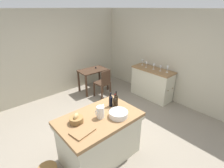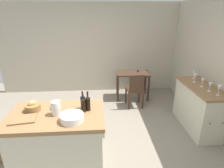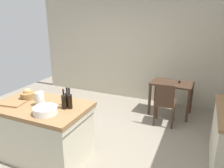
{
  "view_description": "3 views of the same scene",
  "coord_description": "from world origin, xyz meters",
  "px_view_note": "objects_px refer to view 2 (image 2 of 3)",
  "views": [
    {
      "loc": [
        -1.87,
        -2.45,
        2.63
      ],
      "look_at": [
        0.43,
        0.15,
        1.06
      ],
      "focal_mm": 27.44,
      "sensor_mm": 36.0,
      "label": 1
    },
    {
      "loc": [
        0.24,
        -2.91,
        2.28
      ],
      "look_at": [
        0.47,
        0.29,
        1.05
      ],
      "focal_mm": 29.67,
      "sensor_mm": 36.0,
      "label": 2
    },
    {
      "loc": [
        1.74,
        -2.74,
        2.18
      ],
      "look_at": [
        0.41,
        0.31,
        1.1
      ],
      "focal_mm": 34.27,
      "sensor_mm": 36.0,
      "label": 3
    }
  ],
  "objects_px": {
    "wine_glass_left": "(210,85)",
    "wine_glass_right": "(195,76)",
    "side_cabinet": "(198,107)",
    "writing_desk": "(133,77)",
    "wine_bottle_amber": "(83,102)",
    "wine_glass_far_left": "(219,88)",
    "wicker_hamper": "(6,151)",
    "wine_bottle_green": "(83,105)",
    "wooden_chair": "(135,89)",
    "cutting_board": "(23,119)",
    "wine_glass_far_right": "(194,73)",
    "wine_glass_middle": "(203,81)",
    "bread_basket": "(33,107)",
    "wine_bottle_dark": "(88,103)",
    "pitcher": "(56,108)",
    "wash_bowl": "(72,118)",
    "island_table": "(59,137)"
  },
  "relations": [
    {
      "from": "wine_bottle_dark",
      "to": "wicker_hamper",
      "type": "bearing_deg",
      "value": 176.23
    },
    {
      "from": "writing_desk",
      "to": "wine_bottle_dark",
      "type": "xyz_separation_m",
      "value": [
        -1.11,
        -2.31,
        0.39
      ]
    },
    {
      "from": "side_cabinet",
      "to": "wine_glass_middle",
      "type": "xyz_separation_m",
      "value": [
        -0.01,
        -0.02,
        0.58
      ]
    },
    {
      "from": "wine_bottle_dark",
      "to": "wine_glass_far_left",
      "type": "xyz_separation_m",
      "value": [
        2.26,
        0.31,
        0.04
      ]
    },
    {
      "from": "bread_basket",
      "to": "wine_glass_middle",
      "type": "height_order",
      "value": "wine_glass_middle"
    },
    {
      "from": "writing_desk",
      "to": "wooden_chair",
      "type": "relative_size",
      "value": 1.03
    },
    {
      "from": "wine_bottle_dark",
      "to": "wine_bottle_green",
      "type": "height_order",
      "value": "wine_bottle_dark"
    },
    {
      "from": "bread_basket",
      "to": "cutting_board",
      "type": "relative_size",
      "value": 0.66
    },
    {
      "from": "wooden_chair",
      "to": "wine_bottle_amber",
      "type": "xyz_separation_m",
      "value": [
        -1.16,
        -1.67,
        0.52
      ]
    },
    {
      "from": "wine_bottle_green",
      "to": "wine_glass_far_right",
      "type": "height_order",
      "value": "wine_bottle_green"
    },
    {
      "from": "wine_glass_middle",
      "to": "wicker_hamper",
      "type": "relative_size",
      "value": 0.55
    },
    {
      "from": "wine_bottle_green",
      "to": "wicker_hamper",
      "type": "height_order",
      "value": "wine_bottle_green"
    },
    {
      "from": "side_cabinet",
      "to": "writing_desk",
      "type": "height_order",
      "value": "side_cabinet"
    },
    {
      "from": "pitcher",
      "to": "wine_glass_left",
      "type": "height_order",
      "value": "pitcher"
    },
    {
      "from": "island_table",
      "to": "wine_glass_middle",
      "type": "height_order",
      "value": "wine_glass_middle"
    },
    {
      "from": "island_table",
      "to": "wine_bottle_green",
      "type": "bearing_deg",
      "value": 4.85
    },
    {
      "from": "wine_glass_far_left",
      "to": "side_cabinet",
      "type": "bearing_deg",
      "value": 97.73
    },
    {
      "from": "wine_glass_left",
      "to": "wine_glass_right",
      "type": "height_order",
      "value": "wine_glass_right"
    },
    {
      "from": "pitcher",
      "to": "wine_glass_left",
      "type": "bearing_deg",
      "value": 12.79
    },
    {
      "from": "side_cabinet",
      "to": "wine_bottle_green",
      "type": "height_order",
      "value": "wine_bottle_green"
    },
    {
      "from": "island_table",
      "to": "wine_glass_far_left",
      "type": "height_order",
      "value": "wine_glass_far_left"
    },
    {
      "from": "cutting_board",
      "to": "wine_bottle_dark",
      "type": "height_order",
      "value": "wine_bottle_dark"
    },
    {
      "from": "bread_basket",
      "to": "cutting_board",
      "type": "height_order",
      "value": "bread_basket"
    },
    {
      "from": "bread_basket",
      "to": "wooden_chair",
      "type": "bearing_deg",
      "value": 41.37
    },
    {
      "from": "wash_bowl",
      "to": "wine_glass_middle",
      "type": "xyz_separation_m",
      "value": [
        2.4,
        1.01,
        0.1
      ]
    },
    {
      "from": "wine_glass_left",
      "to": "wicker_hamper",
      "type": "distance_m",
      "value": 3.76
    },
    {
      "from": "island_table",
      "to": "wine_glass_right",
      "type": "height_order",
      "value": "wine_glass_right"
    },
    {
      "from": "wooden_chair",
      "to": "wine_bottle_dark",
      "type": "distance_m",
      "value": 2.1
    },
    {
      "from": "writing_desk",
      "to": "wine_glass_middle",
      "type": "bearing_deg",
      "value": -55.56
    },
    {
      "from": "bread_basket",
      "to": "wine_glass_far_right",
      "type": "height_order",
      "value": "wine_glass_far_right"
    },
    {
      "from": "writing_desk",
      "to": "pitcher",
      "type": "bearing_deg",
      "value": -122.97
    },
    {
      "from": "cutting_board",
      "to": "wine_glass_right",
      "type": "xyz_separation_m",
      "value": [
        3.06,
        1.2,
        0.15
      ]
    },
    {
      "from": "wine_glass_far_left",
      "to": "wicker_hamper",
      "type": "xyz_separation_m",
      "value": [
        -3.68,
        -0.22,
        -0.93
      ]
    },
    {
      "from": "wine_bottle_green",
      "to": "wine_glass_far_left",
      "type": "bearing_deg",
      "value": 8.71
    },
    {
      "from": "wine_bottle_dark",
      "to": "wine_bottle_amber",
      "type": "height_order",
      "value": "wine_bottle_dark"
    },
    {
      "from": "wine_bottle_green",
      "to": "wine_glass_left",
      "type": "relative_size",
      "value": 1.78
    },
    {
      "from": "wicker_hamper",
      "to": "wine_glass_far_right",
      "type": "bearing_deg",
      "value": 16.88
    },
    {
      "from": "side_cabinet",
      "to": "wine_bottle_green",
      "type": "xyz_separation_m",
      "value": [
        -2.27,
        -0.79,
        0.55
      ]
    },
    {
      "from": "wine_bottle_green",
      "to": "wicker_hamper",
      "type": "relative_size",
      "value": 0.95
    },
    {
      "from": "cutting_board",
      "to": "wine_bottle_amber",
      "type": "height_order",
      "value": "wine_bottle_amber"
    },
    {
      "from": "island_table",
      "to": "wine_glass_far_right",
      "type": "xyz_separation_m",
      "value": [
        2.73,
        1.29,
        0.57
      ]
    },
    {
      "from": "cutting_board",
      "to": "wine_bottle_amber",
      "type": "distance_m",
      "value": 0.86
    },
    {
      "from": "wicker_hamper",
      "to": "wine_bottle_amber",
      "type": "bearing_deg",
      "value": -1.46
    },
    {
      "from": "wine_glass_far_left",
      "to": "wine_glass_left",
      "type": "distance_m",
      "value": 0.2
    },
    {
      "from": "wooden_chair",
      "to": "wine_glass_left",
      "type": "bearing_deg",
      "value": -47.26
    },
    {
      "from": "wash_bowl",
      "to": "wine_glass_middle",
      "type": "height_order",
      "value": "wine_glass_middle"
    },
    {
      "from": "side_cabinet",
      "to": "wine_glass_far_left",
      "type": "xyz_separation_m",
      "value": [
        0.06,
        -0.43,
        0.59
      ]
    },
    {
      "from": "wine_glass_right",
      "to": "wine_glass_far_right",
      "type": "distance_m",
      "value": 0.24
    },
    {
      "from": "wine_bottle_green",
      "to": "wooden_chair",
      "type": "bearing_deg",
      "value": 57.18
    },
    {
      "from": "wine_bottle_amber",
      "to": "wine_glass_far_left",
      "type": "xyz_separation_m",
      "value": [
        2.34,
        0.26,
        0.05
      ]
    }
  ]
}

